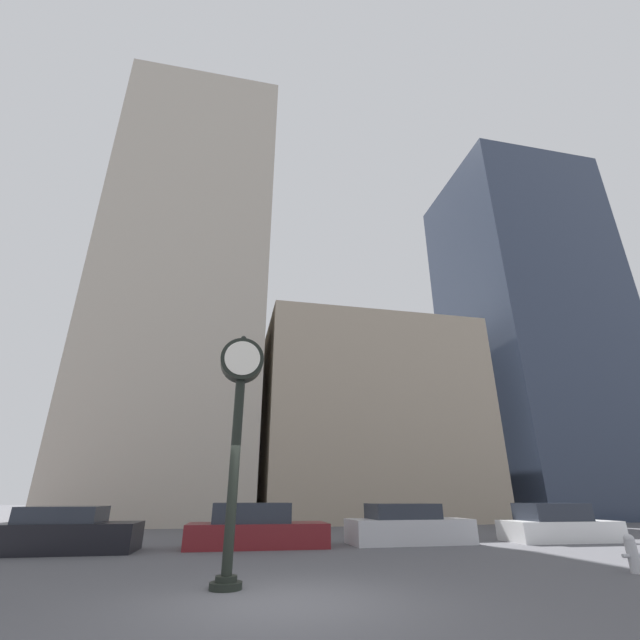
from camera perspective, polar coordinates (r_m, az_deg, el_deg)
The scene contains 10 objects.
ground_plane at distance 8.08m, azimuth -4.89°, elevation -33.45°, with size 200.00×200.00×0.00m, color #515156.
building_tall_tower at distance 35.56m, azimuth -17.01°, elevation 4.03°, with size 11.48×12.00×33.68m.
building_storefront_row at distance 33.87m, azimuth 5.85°, elevation -13.39°, with size 15.44×12.00×13.71m.
building_glass_modern at distance 43.82m, azimuth 26.12°, elevation -1.07°, with size 12.33×12.00×31.71m.
street_clock at distance 9.28m, azimuth -10.78°, elevation -11.20°, with size 0.92×0.59×4.87m.
car_black at distance 16.33m, azimuth -30.82°, elevation -23.17°, with size 4.14×2.02×1.28m.
car_maroon at distance 15.97m, azimuth -8.57°, elevation -25.80°, with size 4.65×1.98×1.36m.
car_silver at distance 17.29m, azimuth 11.61°, elevation -25.37°, with size 4.38×1.86×1.32m.
car_white at distance 20.03m, azimuth 29.07°, elevation -22.81°, with size 4.19×2.10×1.32m.
fire_hydrant_far at distance 12.77m, azimuth 36.20°, elevation -23.79°, with size 0.53×0.23×0.78m.
Camera 1 is at (-1.08, -7.86, 1.54)m, focal length 24.00 mm.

